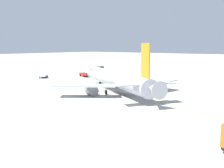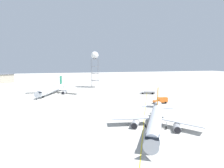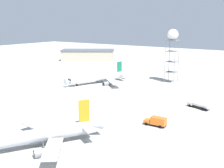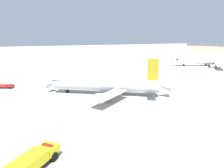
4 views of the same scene
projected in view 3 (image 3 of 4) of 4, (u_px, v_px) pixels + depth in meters
name	position (u px, v px, depth m)	size (l,w,h in m)	color
ground_plane	(35.00, 140.00, 82.60)	(600.00, 600.00, 0.00)	#ADAAA3
airliner_main	(36.00, 137.00, 77.56)	(27.17, 35.45, 11.57)	#B2B7C1
airliner_secondary	(98.00, 78.00, 158.72)	(35.47, 38.87, 11.05)	silver
catering_truck_truck	(157.00, 121.00, 93.29)	(7.39, 2.99, 3.10)	#232326
fuel_tanker_truck	(199.00, 105.00, 112.10)	(9.56, 5.26, 2.87)	#232326
radar_tower	(173.00, 37.00, 156.12)	(6.43, 6.43, 29.36)	slate
terminal_shed	(88.00, 55.00, 253.26)	(49.77, 43.01, 9.15)	#B2A893
taxiway_centreline	(15.00, 145.00, 78.97)	(84.51, 179.12, 0.01)	yellow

